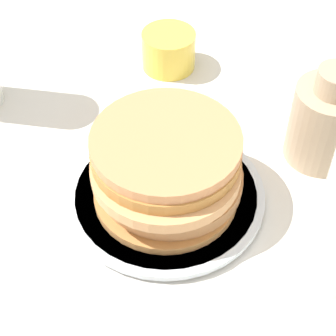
% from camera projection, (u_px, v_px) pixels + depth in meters
% --- Properties ---
extents(ground_plane, '(4.00, 4.00, 0.00)m').
position_uv_depth(ground_plane, '(166.00, 207.00, 0.66)').
color(ground_plane, silver).
extents(plate, '(0.23, 0.23, 0.01)m').
position_uv_depth(plate, '(168.00, 195.00, 0.67)').
color(plate, silver).
rests_on(plate, ground_plane).
extents(pancake_stack, '(0.18, 0.18, 0.08)m').
position_uv_depth(pancake_stack, '(168.00, 167.00, 0.63)').
color(pancake_stack, '#BB7D42').
rests_on(pancake_stack, plate).
extents(juice_glass, '(0.08, 0.08, 0.06)m').
position_uv_depth(juice_glass, '(168.00, 50.00, 0.83)').
color(juice_glass, yellow).
rests_on(juice_glass, ground_plane).
extents(cream_jug, '(0.09, 0.09, 0.13)m').
position_uv_depth(cream_jug, '(326.00, 121.00, 0.68)').
color(cream_jug, tan).
rests_on(cream_jug, ground_plane).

